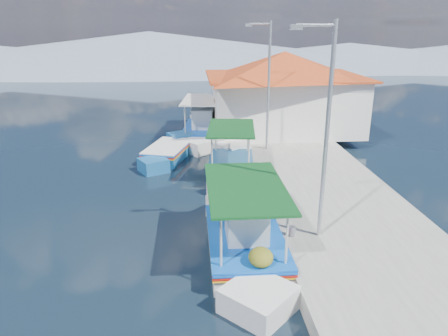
{
  "coord_description": "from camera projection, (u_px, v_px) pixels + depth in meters",
  "views": [
    {
      "loc": [
        0.98,
        -8.89,
        6.41
      ],
      "look_at": [
        2.11,
        5.91,
        1.3
      ],
      "focal_mm": 34.0,
      "sensor_mm": 36.0,
      "label": 1
    }
  ],
  "objects": [
    {
      "name": "bollards",
      "position": [
        272.0,
        190.0,
        15.41
      ],
      "size": [
        0.2,
        17.2,
        0.3
      ],
      "color": "#A5A8AD",
      "rests_on": "quay"
    },
    {
      "name": "lamp_post_far",
      "position": [
        267.0,
        80.0,
        19.84
      ],
      "size": [
        1.21,
        0.14,
        6.0
      ],
      "color": "#A5A8AD",
      "rests_on": "quay"
    },
    {
      "name": "main_caique",
      "position": [
        245.0,
        239.0,
        12.3
      ],
      "size": [
        2.18,
        7.25,
        2.39
      ],
      "rotation": [
        0.0,
        0.0,
        -0.0
      ],
      "color": "silver",
      "rests_on": "ground"
    },
    {
      "name": "caique_blue_hull",
      "position": [
        168.0,
        153.0,
        21.05
      ],
      "size": [
        2.72,
        5.43,
        1.01
      ],
      "rotation": [
        0.0,
        0.0,
        0.29
      ],
      "color": "#185690",
      "rests_on": "ground"
    },
    {
      "name": "lamp_post_near",
      "position": [
        324.0,
        123.0,
        11.35
      ],
      "size": [
        1.21,
        0.14,
        6.0
      ],
      "color": "#A5A8AD",
      "rests_on": "quay"
    },
    {
      "name": "caique_green_canopy",
      "position": [
        231.0,
        167.0,
        18.76
      ],
      "size": [
        2.36,
        6.38,
        2.4
      ],
      "rotation": [
        0.0,
        0.0,
        0.11
      ],
      "color": "silver",
      "rests_on": "ground"
    },
    {
      "name": "ground",
      "position": [
        157.0,
        298.0,
        10.4
      ],
      "size": [
        160.0,
        160.0,
        0.0
      ],
      "primitive_type": "plane",
      "color": "black",
      "rests_on": "ground"
    },
    {
      "name": "quay",
      "position": [
        321.0,
        190.0,
        16.4
      ],
      "size": [
        5.0,
        44.0,
        0.5
      ],
      "primitive_type": "cube",
      "color": "#A4A29A",
      "rests_on": "ground"
    },
    {
      "name": "mountain_ridge",
      "position": [
        228.0,
        53.0,
        63.0
      ],
      "size": [
        171.4,
        96.0,
        5.5
      ],
      "color": "slate",
      "rests_on": "ground"
    },
    {
      "name": "caique_far",
      "position": [
        203.0,
        131.0,
        24.5
      ],
      "size": [
        2.66,
        7.31,
        2.57
      ],
      "rotation": [
        0.0,
        0.0,
        0.11
      ],
      "color": "silver",
      "rests_on": "ground"
    },
    {
      "name": "harbor_building",
      "position": [
        284.0,
        90.0,
        24.08
      ],
      "size": [
        10.49,
        10.49,
        4.4
      ],
      "color": "silver",
      "rests_on": "quay"
    }
  ]
}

